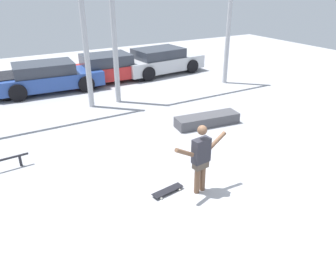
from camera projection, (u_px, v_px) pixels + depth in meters
ground_plane at (206, 189)px, 7.72m from camera, size 36.00×36.00×0.00m
skateboarder at (201, 156)px, 7.25m from camera, size 1.46×0.27×1.67m
skateboard at (168, 190)px, 7.55m from camera, size 0.81×0.33×0.08m
grind_box at (207, 120)px, 11.07m from camera, size 2.27×0.90×0.35m
canopy_support_right at (177, 12)px, 13.11m from camera, size 5.66×0.20×5.33m
parked_car_blue at (48, 77)px, 14.30m from camera, size 4.57×2.12×1.26m
parked_car_red at (109, 68)px, 15.82m from camera, size 4.04×2.04×1.28m
parked_car_silver at (161, 61)px, 17.10m from camera, size 4.52×2.27×1.31m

